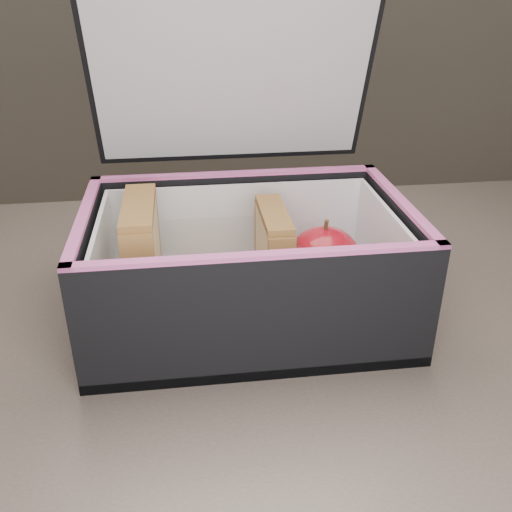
{
  "coord_description": "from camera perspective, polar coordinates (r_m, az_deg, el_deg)",
  "views": [
    {
      "loc": [
        -0.11,
        -0.45,
        1.08
      ],
      "look_at": [
        -0.04,
        0.06,
        0.81
      ],
      "focal_mm": 40.0,
      "sensor_mm": 36.0,
      "label": 1
    }
  ],
  "objects": [
    {
      "name": "sandwich_left",
      "position": [
        0.56,
        -11.2,
        -0.25
      ],
      "size": [
        0.03,
        0.1,
        0.12
      ],
      "color": "beige",
      "rests_on": "plastic_tub"
    },
    {
      "name": "lunch_bag",
      "position": [
        0.57,
        -0.93,
        0.02
      ],
      "size": [
        0.31,
        0.28,
        0.31
      ],
      "color": "black",
      "rests_on": "kitchen_table"
    },
    {
      "name": "sandwich_right",
      "position": [
        0.57,
        1.75,
        -0.13
      ],
      "size": [
        0.03,
        0.09,
        0.1
      ],
      "color": "beige",
      "rests_on": "plastic_tub"
    },
    {
      "name": "kitchen_table",
      "position": [
        0.63,
        4.88,
        -14.81
      ],
      "size": [
        1.2,
        0.8,
        0.75
      ],
      "color": "#62544B",
      "rests_on": "ground"
    },
    {
      "name": "plastic_tub",
      "position": [
        0.57,
        -4.6,
        -2.01
      ],
      "size": [
        0.17,
        0.12,
        0.07
      ],
      "primitive_type": null,
      "color": "white",
      "rests_on": "lunch_bag"
    },
    {
      "name": "red_apple",
      "position": [
        0.59,
        6.81,
        -0.4
      ],
      "size": [
        0.08,
        0.08,
        0.08
      ],
      "rotation": [
        0.0,
        0.0,
        0.12
      ],
      "color": "maroon",
      "rests_on": "paper_napkin"
    },
    {
      "name": "paper_napkin",
      "position": [
        0.61,
        7.03,
        -3.31
      ],
      "size": [
        0.08,
        0.08,
        0.01
      ],
      "primitive_type": "cube",
      "rotation": [
        0.0,
        0.0,
        0.16
      ],
      "color": "white",
      "rests_on": "lunch_bag"
    },
    {
      "name": "carrot_sticks",
      "position": [
        0.57,
        -4.78,
        -3.88
      ],
      "size": [
        0.05,
        0.15,
        0.03
      ],
      "color": "orange",
      "rests_on": "plastic_tub"
    }
  ]
}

